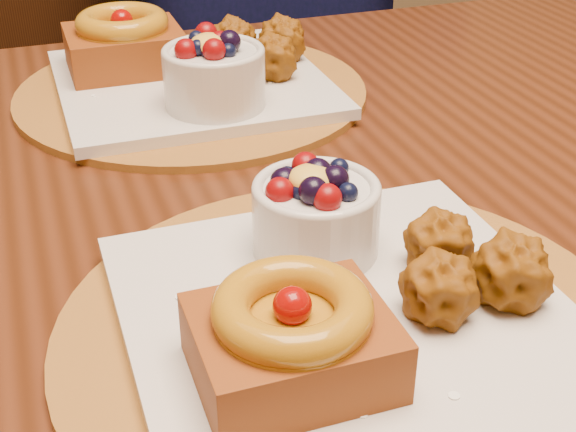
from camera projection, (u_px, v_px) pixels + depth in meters
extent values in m
cube|color=#351709|center=(251.00, 204.00, 0.71)|extent=(1.60, 0.90, 0.04)
cylinder|color=brown|center=(349.00, 330.00, 0.52)|extent=(0.38, 0.38, 0.01)
cube|color=silver|center=(349.00, 318.00, 0.51)|extent=(0.28, 0.28, 0.01)
cube|color=#581E08|center=(292.00, 347.00, 0.45)|extent=(0.11, 0.09, 0.04)
torus|color=#945B09|center=(292.00, 309.00, 0.43)|extent=(0.09, 0.09, 0.02)
sphere|color=#7F0502|center=(292.00, 306.00, 0.43)|extent=(0.02, 0.02, 0.02)
sphere|color=#874B09|center=(438.00, 244.00, 0.54)|extent=(0.04, 0.04, 0.04)
sphere|color=#874B09|center=(438.00, 290.00, 0.49)|extent=(0.04, 0.04, 0.04)
sphere|color=#874B09|center=(510.00, 275.00, 0.51)|extent=(0.04, 0.04, 0.04)
cylinder|color=silver|center=(316.00, 219.00, 0.56)|extent=(0.09, 0.09, 0.05)
torus|color=silver|center=(317.00, 188.00, 0.55)|extent=(0.09, 0.09, 0.01)
ellipsoid|color=gold|center=(311.00, 179.00, 0.54)|extent=(0.03, 0.03, 0.02)
cylinder|color=brown|center=(192.00, 91.00, 0.88)|extent=(0.38, 0.38, 0.01)
cube|color=silver|center=(191.00, 83.00, 0.87)|extent=(0.28, 0.28, 0.01)
cube|color=#581E08|center=(125.00, 49.00, 0.88)|extent=(0.12, 0.10, 0.04)
torus|color=#945B09|center=(122.00, 22.00, 0.86)|extent=(0.10, 0.10, 0.02)
sphere|color=#7F0502|center=(122.00, 21.00, 0.86)|extent=(0.02, 0.02, 0.02)
sphere|color=#874B09|center=(272.00, 58.00, 0.86)|extent=(0.05, 0.05, 0.05)
sphere|color=#874B09|center=(233.00, 45.00, 0.89)|extent=(0.05, 0.05, 0.05)
sphere|color=#874B09|center=(282.00, 40.00, 0.91)|extent=(0.05, 0.05, 0.05)
cylinder|color=silver|center=(214.00, 79.00, 0.79)|extent=(0.10, 0.10, 0.06)
torus|color=silver|center=(213.00, 51.00, 0.77)|extent=(0.10, 0.10, 0.01)
ellipsoid|color=gold|center=(209.00, 44.00, 0.77)|extent=(0.04, 0.04, 0.02)
cube|color=black|center=(133.00, 145.00, 1.41)|extent=(0.52, 0.52, 0.04)
cylinder|color=black|center=(30.00, 344.00, 1.33)|extent=(0.04, 0.04, 0.46)
cylinder|color=black|center=(270.00, 312.00, 1.40)|extent=(0.04, 0.04, 0.46)
cylinder|color=black|center=(41.00, 222.00, 1.67)|extent=(0.04, 0.04, 0.46)
cylinder|color=black|center=(233.00, 201.00, 1.74)|extent=(0.04, 0.04, 0.46)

